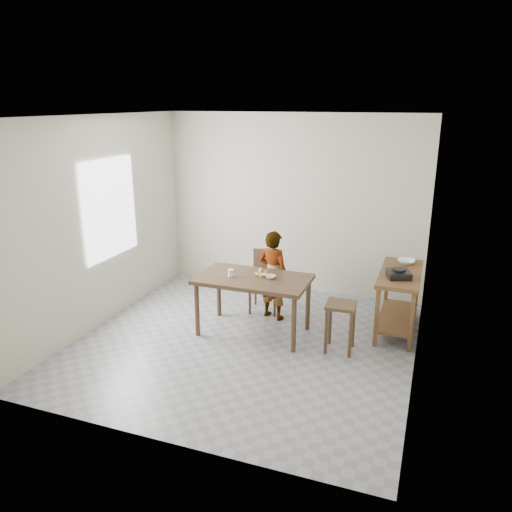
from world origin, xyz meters
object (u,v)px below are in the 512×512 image
(stool, at_px, (340,327))
(dining_chair, at_px, (265,282))
(prep_counter, at_px, (398,301))
(child, at_px, (273,275))
(dining_table, at_px, (253,305))

(stool, bearing_deg, dining_chair, 146.32)
(prep_counter, relative_size, child, 0.98)
(child, xyz_separation_m, stool, (1.04, -0.63, -0.31))
(prep_counter, distance_m, stool, 1.00)
(prep_counter, height_order, child, child)
(dining_table, relative_size, child, 1.14)
(child, bearing_deg, stool, 165.82)
(child, bearing_deg, dining_table, 97.12)
(stool, bearing_deg, child, 148.75)
(prep_counter, bearing_deg, dining_table, -157.85)
(prep_counter, height_order, stool, prep_counter)
(prep_counter, relative_size, stool, 1.99)
(dining_table, bearing_deg, dining_chair, 97.46)
(prep_counter, height_order, dining_chair, dining_chair)
(child, height_order, stool, child)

